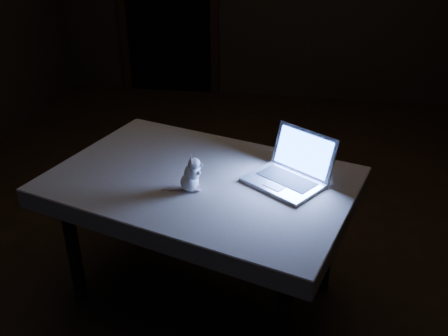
# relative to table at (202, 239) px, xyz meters

# --- Properties ---
(floor) EXTENTS (5.00, 5.00, 0.00)m
(floor) POSITION_rel_table_xyz_m (0.12, 0.65, -0.35)
(floor) COLOR black
(floor) RESTS_ON ground
(table) EXTENTS (1.49, 1.19, 0.70)m
(table) POSITION_rel_table_xyz_m (0.00, 0.00, 0.00)
(table) COLOR black
(table) RESTS_ON floor
(tablecloth) EXTENTS (1.67, 1.51, 0.09)m
(tablecloth) POSITION_rel_table_xyz_m (0.09, -0.04, 0.31)
(tablecloth) COLOR #C1B49D
(tablecloth) RESTS_ON table
(laptop) EXTENTS (0.44, 0.43, 0.22)m
(laptop) POSITION_rel_table_xyz_m (0.39, -0.00, 0.47)
(laptop) COLOR silver
(laptop) RESTS_ON tablecloth
(plush_mouse) EXTENTS (0.17, 0.17, 0.17)m
(plush_mouse) POSITION_rel_table_xyz_m (-0.03, -0.12, 0.44)
(plush_mouse) COLOR white
(plush_mouse) RESTS_ON tablecloth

